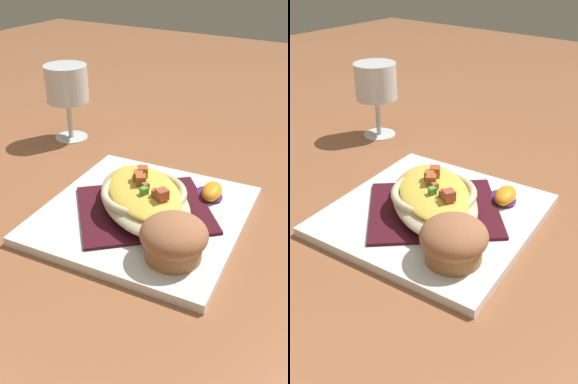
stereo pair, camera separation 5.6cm
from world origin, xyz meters
TOP-DOWN VIEW (x-y plane):
  - ground_plane at (0.00, 0.00)m, footprint 2.60×2.60m
  - square_plate at (0.00, 0.00)m, footprint 0.29×0.29m
  - folded_napkin at (0.00, 0.00)m, footprint 0.23×0.23m
  - gratin_dish at (0.00, -0.00)m, footprint 0.21×0.22m
  - muffin at (-0.07, -0.08)m, footprint 0.08×0.08m
  - orange_garnish at (0.08, -0.06)m, footprint 0.06×0.06m
  - stemmed_glass at (0.17, 0.27)m, footprint 0.08×0.08m

SIDE VIEW (x-z plane):
  - ground_plane at x=0.00m, z-range 0.00..0.00m
  - square_plate at x=0.00m, z-range 0.00..0.01m
  - folded_napkin at x=0.00m, z-range 0.01..0.02m
  - orange_garnish at x=0.08m, z-range 0.01..0.03m
  - gratin_dish at x=0.00m, z-range 0.01..0.06m
  - muffin at x=-0.07m, z-range 0.01..0.07m
  - stemmed_glass at x=0.17m, z-range 0.03..0.17m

